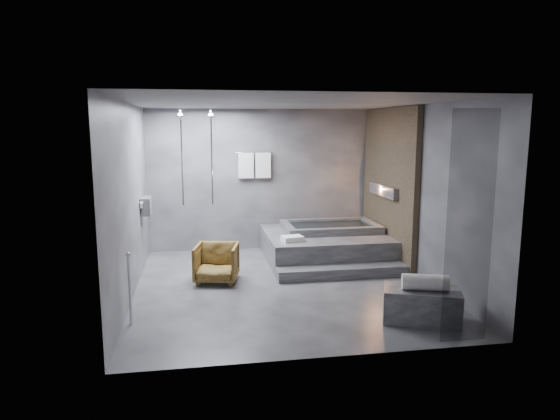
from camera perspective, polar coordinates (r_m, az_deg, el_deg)
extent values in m
plane|color=#2F2F31|center=(7.89, 0.34, -8.63)|extent=(5.00, 5.00, 0.00)
cube|color=#4E4E51|center=(7.51, 0.36, 12.13)|extent=(4.50, 5.00, 0.04)
cube|color=#39393E|center=(10.03, -2.12, 3.46)|extent=(4.50, 0.04, 2.80)
cube|color=#39393E|center=(5.16, 5.13, -2.33)|extent=(4.50, 0.04, 2.80)
cube|color=#39393E|center=(7.52, -16.79, 1.03)|extent=(0.04, 5.00, 2.80)
cube|color=#39393E|center=(8.26, 15.92, 1.80)|extent=(0.04, 5.00, 2.80)
cube|color=#826A4C|center=(9.37, 12.32, 2.82)|extent=(0.10, 2.40, 2.78)
cube|color=#FF9938|center=(9.35, 11.84, 2.21)|extent=(0.14, 1.20, 0.20)
cube|color=gray|center=(8.93, -15.03, 0.45)|extent=(0.16, 0.42, 0.30)
imported|color=beige|center=(8.84, -15.02, 0.06)|extent=(0.08, 0.08, 0.21)
imported|color=beige|center=(9.04, -14.89, 0.09)|extent=(0.07, 0.07, 0.15)
cylinder|color=silver|center=(9.46, -7.83, 6.05)|extent=(0.04, 0.04, 1.80)
cylinder|color=silver|center=(9.46, -11.18, 5.96)|extent=(0.04, 0.04, 1.80)
cylinder|color=silver|center=(9.91, -2.96, 6.57)|extent=(0.75, 0.02, 0.02)
cube|color=white|center=(9.88, -3.92, 5.10)|extent=(0.30, 0.06, 0.50)
cube|color=white|center=(9.92, -1.96, 5.13)|extent=(0.30, 0.06, 0.50)
cylinder|color=silver|center=(6.56, -16.80, -8.72)|extent=(0.04, 0.04, 0.90)
cube|color=black|center=(5.85, 20.83, -2.02)|extent=(0.55, 0.01, 2.60)
cube|color=#343436|center=(9.40, 5.14, -4.10)|extent=(2.20, 2.00, 0.50)
cube|color=#343436|center=(8.35, 7.18, -7.03)|extent=(2.20, 0.36, 0.18)
cube|color=#38393B|center=(6.71, 15.86, -10.41)|extent=(1.07, 0.83, 0.42)
imported|color=#402C10|center=(8.06, -7.26, -6.03)|extent=(0.78, 0.80, 0.61)
cylinder|color=white|center=(6.57, 16.27, -7.94)|extent=(0.61, 0.37, 0.21)
cube|color=white|center=(8.62, 1.42, -3.29)|extent=(0.39, 0.31, 0.09)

